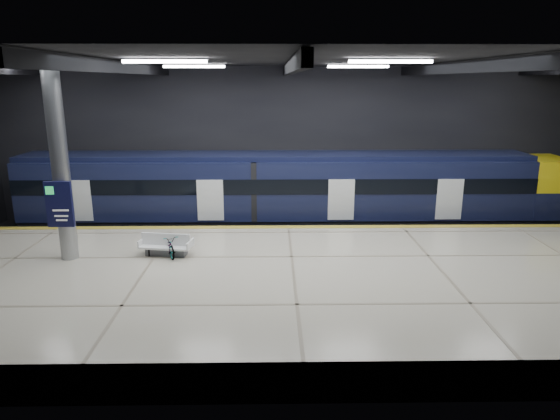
{
  "coord_description": "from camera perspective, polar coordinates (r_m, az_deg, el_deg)",
  "views": [
    {
      "loc": [
        -0.7,
        -18.11,
        7.33
      ],
      "look_at": [
        -0.38,
        1.5,
        2.2
      ],
      "focal_mm": 32.0,
      "sensor_mm": 36.0,
      "label": 1
    }
  ],
  "objects": [
    {
      "name": "info_column",
      "position": [
        18.8,
        -23.85,
        4.63
      ],
      "size": [
        0.9,
        0.78,
        6.9
      ],
      "color": "#9EA0A5",
      "rests_on": "platform"
    },
    {
      "name": "bicycle",
      "position": [
        18.66,
        -12.64,
        -3.91
      ],
      "size": [
        1.16,
        1.61,
        0.81
      ],
      "primitive_type": "imported",
      "rotation": [
        0.0,
        0.0,
        0.46
      ],
      "color": "#99999E",
      "rests_on": "platform"
    },
    {
      "name": "pannier_bag",
      "position": [
        18.87,
        -14.39,
        -4.54
      ],
      "size": [
        0.34,
        0.26,
        0.35
      ],
      "primitive_type": "cube",
      "rotation": [
        0.0,
        0.0,
        0.29
      ],
      "color": "black",
      "rests_on": "platform"
    },
    {
      "name": "rails",
      "position": [
        24.71,
        0.74,
        -2.41
      ],
      "size": [
        30.0,
        1.52,
        0.16
      ],
      "color": "gray",
      "rests_on": "ground"
    },
    {
      "name": "room_shell",
      "position": [
        18.2,
        1.29,
        9.58
      ],
      "size": [
        30.1,
        16.1,
        8.05
      ],
      "color": "black",
      "rests_on": "ground"
    },
    {
      "name": "ground",
      "position": [
        19.55,
        1.2,
        -7.37
      ],
      "size": [
        30.0,
        30.0,
        0.0
      ],
      "primitive_type": "plane",
      "color": "black",
      "rests_on": "ground"
    },
    {
      "name": "train",
      "position": [
        24.27,
        3.74,
        2.08
      ],
      "size": [
        29.4,
        2.84,
        3.79
      ],
      "color": "black",
      "rests_on": "ground"
    },
    {
      "name": "platform",
      "position": [
        17.03,
        1.52,
        -8.8
      ],
      "size": [
        30.0,
        11.0,
        1.1
      ],
      "primitive_type": "cube",
      "color": "beige",
      "rests_on": "ground"
    },
    {
      "name": "safety_strip",
      "position": [
        21.78,
        0.95,
        -1.95
      ],
      "size": [
        30.0,
        0.4,
        0.01
      ],
      "primitive_type": "cube",
      "color": "gold",
      "rests_on": "platform"
    },
    {
      "name": "bench",
      "position": [
        18.74,
        -12.86,
        -4.2
      ],
      "size": [
        1.98,
        1.06,
        0.83
      ],
      "rotation": [
        0.0,
        0.0,
        -0.16
      ],
      "color": "#595B60",
      "rests_on": "platform"
    }
  ]
}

